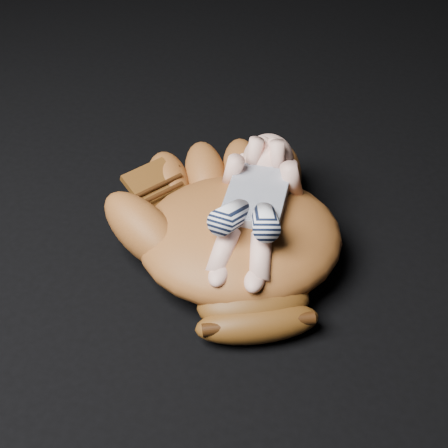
{
  "coord_description": "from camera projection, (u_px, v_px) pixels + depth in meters",
  "views": [
    {
      "loc": [
        0.0,
        -0.83,
        0.82
      ],
      "look_at": [
        -0.21,
        0.02,
        0.08
      ],
      "focal_mm": 55.0,
      "sensor_mm": 36.0,
      "label": 1
    }
  ],
  "objects": [
    {
      "name": "baseball_glove",
      "position": [
        240.0,
        229.0,
        1.14
      ],
      "size": [
        0.58,
        0.61,
        0.15
      ],
      "primitive_type": null,
      "rotation": [
        0.0,
        0.0,
        0.4
      ],
      "color": "brown",
      "rests_on": "ground"
    },
    {
      "name": "newborn_baby",
      "position": [
        254.0,
        204.0,
        1.11
      ],
      "size": [
        0.17,
        0.35,
        0.14
      ],
      "primitive_type": null,
      "rotation": [
        0.0,
        0.0,
        0.03
      ],
      "color": "#E3A792",
      "rests_on": "baseball_glove"
    }
  ]
}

